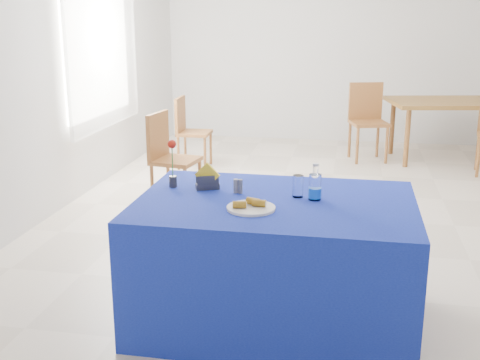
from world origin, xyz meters
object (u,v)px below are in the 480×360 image
Objects in this scene: oak_table at (449,107)px; chair_win_a at (168,152)px; blue_table at (275,261)px; water_bottle at (315,188)px; chair_bg_left at (367,116)px; plate at (251,208)px; chair_win_b at (188,127)px.

chair_win_a is (-2.89, -2.41, -0.16)m from oak_table.
water_bottle reaches higher than blue_table.
water_bottle is 0.14× the size of oak_table.
blue_table is 2.45m from chair_win_a.
oak_table is at bearing -41.37° from chair_win_a.
water_bottle is 0.22× the size of chair_bg_left.
blue_table is at bearing -109.60° from oak_table.
chair_bg_left is at bearing 84.94° from water_bottle.
chair_win_a reaches higher than plate.
plate is 4.61m from chair_bg_left.
plate is 0.30× the size of chair_win_a.
chair_win_b reaches higher than blue_table.
plate is at bearing -143.31° from water_bottle.
chair_bg_left is (-0.99, -0.13, -0.12)m from oak_table.
oak_table is at bearing -74.33° from chair_win_b.
water_bottle is 4.64m from oak_table.
water_bottle is 0.24× the size of chair_win_a.
chair_win_a is (-1.19, 2.26, -0.25)m from plate.
chair_win_a reaches higher than oak_table.
water_bottle reaches higher than oak_table.
plate is 0.28× the size of chair_bg_left.
chair_win_b is (-0.21, 1.47, -0.03)m from chair_win_a.
chair_bg_left is 2.97m from chair_win_a.
blue_table is at bearing 59.64° from plate.
chair_win_a is (-1.30, 2.07, 0.14)m from blue_table.
chair_win_a is at bearing -173.12° from chair_win_b.
chair_bg_left is (0.60, 4.35, 0.17)m from blue_table.
blue_table is 4.40m from chair_bg_left.
chair_win_b is at bearing 116.28° from water_bottle.
plate is at bearing -143.46° from chair_win_a.
blue_table is 3.86m from chair_win_b.
oak_table is at bearing 70.40° from blue_table.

